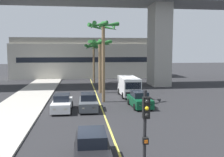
# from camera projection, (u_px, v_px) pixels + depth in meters

# --- Properties ---
(lane_stripe_center) EXTENTS (0.14, 56.00, 0.01)m
(lane_stripe_center) POSITION_uv_depth(u_px,v_px,m) (100.00, 104.00, 26.45)
(lane_stripe_center) COLOR #DBCC4C
(lane_stripe_center) RESTS_ON ground
(pier_building_backdrop) EXTENTS (31.24, 8.04, 8.17)m
(pier_building_backdrop) POSITION_uv_depth(u_px,v_px,m) (89.00, 58.00, 53.13)
(pier_building_backdrop) COLOR beige
(pier_building_backdrop) RESTS_ON ground
(car_queue_front) EXTENTS (1.88, 4.13, 1.56)m
(car_queue_front) POSITION_uv_depth(u_px,v_px,m) (92.00, 148.00, 12.47)
(car_queue_front) COLOR black
(car_queue_front) RESTS_ON ground
(car_queue_second) EXTENTS (1.90, 4.13, 1.56)m
(car_queue_second) POSITION_uv_depth(u_px,v_px,m) (62.00, 103.00, 23.20)
(car_queue_second) COLOR white
(car_queue_second) RESTS_ON ground
(car_queue_third) EXTENTS (1.91, 4.14, 1.56)m
(car_queue_third) POSITION_uv_depth(u_px,v_px,m) (88.00, 102.00, 23.63)
(car_queue_third) COLOR #4C5156
(car_queue_third) RESTS_ON ground
(car_queue_fourth) EXTENTS (1.93, 4.15, 1.56)m
(car_queue_fourth) POSITION_uv_depth(u_px,v_px,m) (140.00, 100.00, 24.85)
(car_queue_fourth) COLOR #0C4728
(car_queue_fourth) RESTS_ON ground
(delivery_van) EXTENTS (2.17, 5.26, 2.36)m
(delivery_van) POSITION_uv_depth(u_px,v_px,m) (129.00, 86.00, 30.70)
(delivery_van) COLOR white
(delivery_van) RESTS_ON ground
(traffic_light_median_near) EXTENTS (0.24, 0.37, 4.20)m
(traffic_light_median_near) POSITION_uv_depth(u_px,v_px,m) (145.00, 132.00, 8.85)
(traffic_light_median_near) COLOR black
(traffic_light_median_near) RESTS_ON ground
(palm_tree_near_median) EXTENTS (3.47, 3.56, 8.69)m
(palm_tree_near_median) POSITION_uv_depth(u_px,v_px,m) (103.00, 36.00, 26.54)
(palm_tree_near_median) COLOR brown
(palm_tree_near_median) RESTS_ON ground
(palm_tree_mid_median) EXTENTS (3.35, 3.42, 6.82)m
(palm_tree_mid_median) POSITION_uv_depth(u_px,v_px,m) (94.00, 50.00, 43.05)
(palm_tree_mid_median) COLOR brown
(palm_tree_mid_median) RESTS_ON ground
(palm_tree_far_median) EXTENTS (3.24, 3.27, 7.09)m
(palm_tree_far_median) POSITION_uv_depth(u_px,v_px,m) (100.00, 49.00, 32.65)
(palm_tree_far_median) COLOR brown
(palm_tree_far_median) RESTS_ON ground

